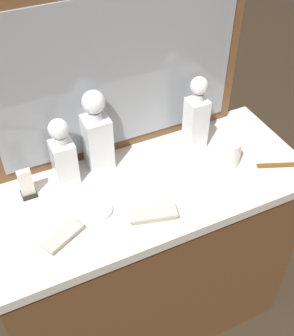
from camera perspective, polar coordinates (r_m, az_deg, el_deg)
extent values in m
plane|color=#2D2319|center=(2.22, 0.00, -18.82)|extent=(6.00, 6.00, 0.00)
cube|color=brown|center=(1.85, 0.00, -12.54)|extent=(1.13, 0.48, 0.86)
cube|color=silver|center=(1.50, 0.00, -2.79)|extent=(1.17, 0.50, 0.04)
cube|color=brown|center=(1.46, -4.00, 12.45)|extent=(0.95, 0.03, 0.63)
cube|color=gray|center=(1.45, -3.77, 12.18)|extent=(0.87, 0.01, 0.55)
cube|color=white|center=(1.59, 6.51, 5.94)|extent=(0.07, 0.07, 0.20)
cube|color=#8C4C14|center=(1.61, 6.45, 5.28)|extent=(0.06, 0.06, 0.16)
cylinder|color=white|center=(1.53, 6.86, 9.44)|extent=(0.04, 0.04, 0.03)
sphere|color=white|center=(1.50, 7.00, 10.84)|extent=(0.07, 0.07, 0.07)
cube|color=white|center=(1.51, -6.60, 3.43)|extent=(0.09, 0.09, 0.21)
cube|color=#8C4C14|center=(1.52, -6.53, 2.79)|extent=(0.08, 0.08, 0.16)
cylinder|color=white|center=(1.43, -6.97, 7.06)|extent=(0.05, 0.05, 0.03)
sphere|color=white|center=(1.41, -7.14, 8.74)|extent=(0.08, 0.08, 0.08)
cube|color=white|center=(1.48, -10.96, 0.78)|extent=(0.08, 0.08, 0.16)
cube|color=#8C4C14|center=(1.49, -10.84, 0.09)|extent=(0.06, 0.06, 0.11)
cylinder|color=white|center=(1.41, -11.47, 3.68)|extent=(0.04, 0.04, 0.03)
sphere|color=white|center=(1.39, -11.73, 5.14)|extent=(0.07, 0.07, 0.07)
cylinder|color=white|center=(1.56, 11.02, 2.01)|extent=(0.07, 0.07, 0.10)
cylinder|color=silver|center=(1.59, 10.81, 0.78)|extent=(0.07, 0.07, 0.01)
cube|color=#B7A88C|center=(1.35, -11.21, -9.10)|extent=(0.13, 0.10, 0.01)
cube|color=#B7B5AD|center=(1.34, -11.28, -8.79)|extent=(0.15, 0.11, 0.01)
cube|color=#B7A88C|center=(1.38, 0.77, -6.37)|extent=(0.15, 0.08, 0.01)
cube|color=#B7B5AD|center=(1.37, 0.78, -6.04)|extent=(0.17, 0.09, 0.01)
cylinder|color=silver|center=(1.41, -6.28, -5.65)|extent=(0.08, 0.08, 0.01)
cube|color=brown|center=(1.62, 16.84, 0.35)|extent=(0.14, 0.07, 0.01)
cube|color=black|center=(1.51, -15.46, -3.34)|extent=(0.05, 0.05, 0.01)
cube|color=white|center=(1.47, -15.82, -1.96)|extent=(0.05, 0.02, 0.11)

